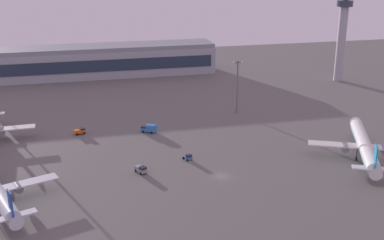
# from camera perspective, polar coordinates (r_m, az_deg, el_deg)

# --- Properties ---
(ground_plane) EXTENTS (416.00, 416.00, 0.00)m
(ground_plane) POSITION_cam_1_polar(r_m,az_deg,el_deg) (148.01, 3.45, -6.56)
(ground_plane) COLOR #605E5B
(terminal_building) EXTENTS (128.68, 22.40, 16.40)m
(terminal_building) POSITION_cam_1_polar(r_m,az_deg,el_deg) (272.30, -11.12, 6.75)
(terminal_building) COLOR #9EA3AD
(terminal_building) RESTS_ON ground
(control_tower) EXTENTS (8.00, 8.00, 46.61)m
(control_tower) POSITION_cam_1_polar(r_m,az_deg,el_deg) (264.73, 17.12, 10.02)
(control_tower) COLOR #A8A8B2
(control_tower) RESTS_ON ground
(airplane_terminal_side) EXTENTS (34.27, 43.38, 11.79)m
(airplane_terminal_side) POSITION_cam_1_polar(r_m,az_deg,el_deg) (168.09, 19.46, -2.82)
(airplane_terminal_side) COLOR silver
(airplane_terminal_side) RESTS_ON ground
(maintenance_van) EXTENTS (4.53, 3.07, 2.25)m
(maintenance_van) POSITION_cam_1_polar(r_m,az_deg,el_deg) (185.49, -12.94, -1.27)
(maintenance_van) COLOR #D85919
(maintenance_van) RESTS_ON ground
(cargo_loader) EXTENTS (3.69, 4.57, 2.25)m
(cargo_loader) POSITION_cam_1_polar(r_m,az_deg,el_deg) (150.33, -5.98, -5.72)
(cargo_loader) COLOR gray
(cargo_loader) RESTS_ON ground
(pushback_tug) EXTENTS (2.99, 3.55, 2.05)m
(pushback_tug) POSITION_cam_1_polar(r_m,az_deg,el_deg) (158.17, -0.40, -4.37)
(pushback_tug) COLOR #3372BF
(pushback_tug) RESTS_ON ground
(catering_truck) EXTENTS (6.01, 5.08, 3.05)m
(catering_truck) POSITION_cam_1_polar(r_m,az_deg,el_deg) (183.14, -5.04, -0.97)
(catering_truck) COLOR #3372BF
(catering_truck) RESTS_ON ground
(apron_light_west) EXTENTS (4.80, 0.90, 22.27)m
(apron_light_west) POSITION_cam_1_polar(r_m,az_deg,el_deg) (202.10, 5.29, 4.28)
(apron_light_west) COLOR slate
(apron_light_west) RESTS_ON ground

